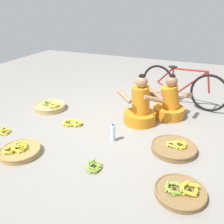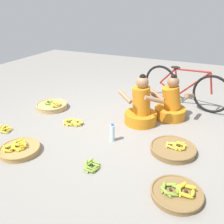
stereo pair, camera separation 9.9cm
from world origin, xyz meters
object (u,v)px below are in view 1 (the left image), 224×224
(vendor_woman_behind, at_px, (169,104))
(bicycle_leaning, at_px, (182,86))
(banana_basket_front_center, at_px, (20,151))
(loose_bananas_back_center, at_px, (74,123))
(water_bottle, at_px, (113,133))
(banana_basket_near_bicycle, at_px, (174,148))
(banana_basket_back_right, at_px, (180,192))
(loose_bananas_front_right, at_px, (93,166))
(vendor_woman_front, at_px, (140,108))
(banana_basket_back_left, at_px, (50,106))

(vendor_woman_behind, xyz_separation_m, bicycle_leaning, (0.10, 0.66, 0.12))
(banana_basket_front_center, height_order, loose_bananas_back_center, banana_basket_front_center)
(banana_basket_front_center, bearing_deg, vendor_woman_behind, 49.93)
(loose_bananas_back_center, height_order, water_bottle, water_bottle)
(banana_basket_front_center, distance_m, loose_bananas_back_center, 1.00)
(loose_bananas_back_center, bearing_deg, banana_basket_near_bicycle, -4.20)
(banana_basket_back_right, distance_m, loose_bananas_front_right, 1.02)
(vendor_woman_front, bearing_deg, banana_basket_front_center, -128.69)
(banana_basket_back_right, height_order, loose_bananas_front_right, banana_basket_back_right)
(vendor_woman_behind, bearing_deg, water_bottle, -117.83)
(vendor_woman_front, relative_size, vendor_woman_behind, 1.08)
(banana_basket_front_center, height_order, loose_bananas_front_right, banana_basket_front_center)
(bicycle_leaning, distance_m, loose_bananas_front_right, 2.52)
(loose_bananas_back_center, height_order, loose_bananas_front_right, loose_bananas_back_center)
(banana_basket_near_bicycle, bearing_deg, banana_basket_back_right, -75.74)
(vendor_woman_behind, height_order, loose_bananas_front_right, vendor_woman_behind)
(vendor_woman_behind, bearing_deg, loose_bananas_front_right, -107.44)
(vendor_woman_front, height_order, banana_basket_near_bicycle, vendor_woman_front)
(bicycle_leaning, bearing_deg, banana_basket_near_bicycle, -84.07)
(vendor_woman_behind, distance_m, banana_basket_near_bicycle, 1.06)
(banana_basket_near_bicycle, relative_size, loose_bananas_front_right, 2.32)
(vendor_woman_behind, xyz_separation_m, banana_basket_back_right, (0.47, -1.80, -0.20))
(banana_basket_back_right, relative_size, water_bottle, 1.98)
(banana_basket_near_bicycle, relative_size, banana_basket_back_left, 1.06)
(banana_basket_front_center, xyz_separation_m, banana_basket_back_left, (-0.50, 1.34, 0.01))
(bicycle_leaning, height_order, banana_basket_back_right, bicycle_leaning)
(vendor_woman_front, distance_m, water_bottle, 0.73)
(loose_bananas_back_center, relative_size, loose_bananas_front_right, 1.33)
(bicycle_leaning, xyz_separation_m, banana_basket_back_right, (0.37, -2.45, -0.32))
(bicycle_leaning, relative_size, banana_basket_near_bicycle, 2.76)
(vendor_woman_front, height_order, bicycle_leaning, vendor_woman_front)
(bicycle_leaning, xyz_separation_m, loose_bananas_front_right, (-0.65, -2.42, -0.33))
(banana_basket_back_left, height_order, loose_bananas_back_center, banana_basket_back_left)
(vendor_woman_front, bearing_deg, banana_basket_back_left, -175.50)
(loose_bananas_back_center, bearing_deg, vendor_woman_front, 27.21)
(water_bottle, bearing_deg, loose_bananas_front_right, -87.88)
(vendor_woman_front, height_order, banana_basket_back_left, vendor_woman_front)
(banana_basket_back_right, distance_m, banana_basket_near_bicycle, 0.81)
(vendor_woman_behind, relative_size, banana_basket_back_left, 1.34)
(vendor_woman_front, bearing_deg, loose_bananas_front_right, -96.64)
(vendor_woman_front, bearing_deg, water_bottle, -104.75)
(vendor_woman_front, bearing_deg, banana_basket_back_right, -58.30)
(banana_basket_front_center, bearing_deg, bicycle_leaning, 56.54)
(banana_basket_front_center, distance_m, water_bottle, 1.26)
(vendor_woman_front, xyz_separation_m, water_bottle, (-0.18, -0.70, -0.14))
(banana_basket_front_center, xyz_separation_m, loose_bananas_back_center, (0.22, 0.98, -0.02))
(loose_bananas_front_right, xyz_separation_m, water_bottle, (-0.02, 0.67, 0.10))
(banana_basket_back_right, distance_m, loose_bananas_back_center, 2.03)
(bicycle_leaning, distance_m, banana_basket_back_right, 2.50)
(vendor_woman_behind, height_order, banana_basket_front_center, vendor_woman_behind)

